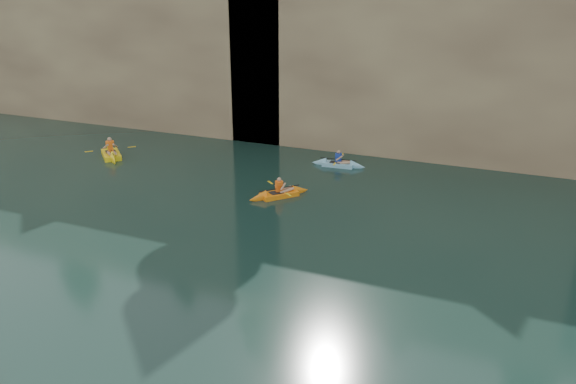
% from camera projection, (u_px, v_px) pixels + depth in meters
% --- Properties ---
extents(cliff, '(70.00, 16.00, 12.00)m').
position_uv_depth(cliff, '(438.00, 30.00, 34.84)').
color(cliff, tan).
rests_on(cliff, ground).
extents(cliff_slab_west, '(26.00, 2.40, 10.56)m').
position_uv_depth(cliff_slab_west, '(102.00, 41.00, 36.10)').
color(cliff_slab_west, tan).
rests_on(cliff_slab_west, ground).
extents(cliff_slab_center, '(24.00, 2.40, 11.40)m').
position_uv_depth(cliff_slab_center, '(454.00, 48.00, 27.83)').
color(cliff_slab_center, tan).
rests_on(cliff_slab_center, ground).
extents(sea_cave_west, '(4.50, 1.00, 4.00)m').
position_uv_depth(sea_cave_west, '(126.00, 95.00, 35.93)').
color(sea_cave_west, black).
rests_on(sea_cave_west, ground).
extents(sea_cave_center, '(3.50, 1.00, 3.20)m').
position_uv_depth(sea_cave_center, '(333.00, 121.00, 30.90)').
color(sea_cave_center, black).
rests_on(sea_cave_center, ground).
extents(kayaker_orange, '(2.32, 2.64, 1.09)m').
position_uv_depth(kayaker_orange, '(279.00, 194.00, 24.27)').
color(kayaker_orange, orange).
rests_on(kayaker_orange, ground).
extents(kayaker_yellow, '(2.94, 2.84, 1.35)m').
position_uv_depth(kayaker_yellow, '(111.00, 154.00, 29.88)').
color(kayaker_yellow, yellow).
rests_on(kayaker_yellow, ground).
extents(kayaker_ltblue_mid, '(2.81, 2.11, 1.05)m').
position_uv_depth(kayaker_ltblue_mid, '(338.00, 164.00, 28.36)').
color(kayaker_ltblue_mid, '#82C1DA').
rests_on(kayaker_ltblue_mid, ground).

